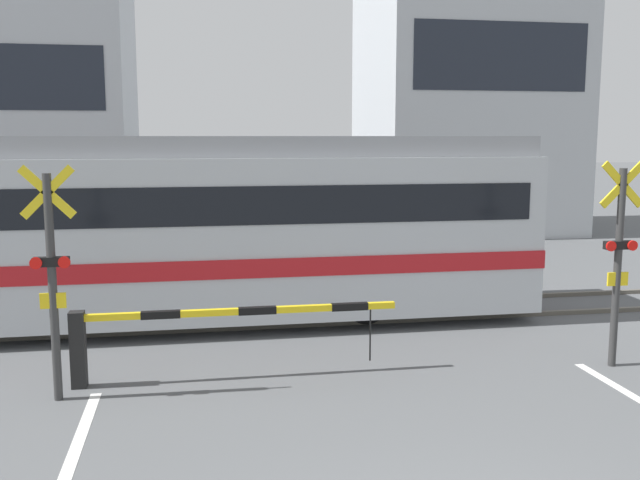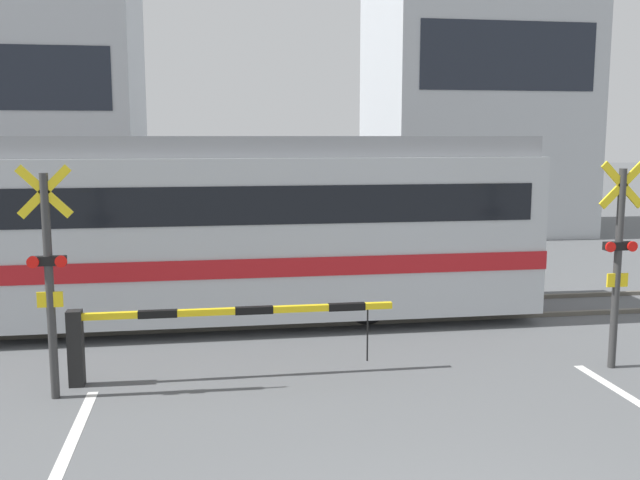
# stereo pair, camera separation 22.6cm
# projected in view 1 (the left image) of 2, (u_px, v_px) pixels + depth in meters

# --- Properties ---
(rail_track_near) EXTENTS (50.00, 0.10, 0.08)m
(rail_track_near) POSITION_uv_depth(u_px,v_px,m) (318.00, 324.00, 12.78)
(rail_track_near) COLOR #5B564C
(rail_track_near) RESTS_ON ground_plane
(rail_track_far) EXTENTS (50.00, 0.10, 0.08)m
(rail_track_far) POSITION_uv_depth(u_px,v_px,m) (305.00, 305.00, 14.18)
(rail_track_far) COLOR #5B564C
(rail_track_far) RESTS_ON ground_plane
(commuter_train) EXTENTS (16.30, 2.74, 3.38)m
(commuter_train) POSITION_uv_depth(u_px,v_px,m) (78.00, 227.00, 12.51)
(commuter_train) COLOR #B7BCC1
(commuter_train) RESTS_ON ground_plane
(crossing_barrier_near) EXTENTS (4.51, 0.20, 1.05)m
(crossing_barrier_near) POSITION_uv_depth(u_px,v_px,m) (174.00, 328.00, 9.79)
(crossing_barrier_near) COLOR black
(crossing_barrier_near) RESTS_ON ground_plane
(crossing_barrier_far) EXTENTS (4.51, 0.20, 1.05)m
(crossing_barrier_far) POSITION_uv_depth(u_px,v_px,m) (398.00, 251.00, 16.31)
(crossing_barrier_far) COLOR black
(crossing_barrier_far) RESTS_ON ground_plane
(crossing_signal_left) EXTENTS (0.68, 0.15, 3.03)m
(crossing_signal_left) POSITION_uv_depth(u_px,v_px,m) (52.00, 273.00, 8.98)
(crossing_signal_left) COLOR #333333
(crossing_signal_left) RESTS_ON ground_plane
(crossing_signal_right) EXTENTS (0.68, 0.15, 3.03)m
(crossing_signal_right) POSITION_uv_depth(u_px,v_px,m) (618.00, 255.00, 10.35)
(crossing_signal_right) COLOR #333333
(crossing_signal_right) RESTS_ON ground_plane
(pedestrian) EXTENTS (0.38, 0.23, 1.74)m
(pedestrian) POSITION_uv_depth(u_px,v_px,m) (246.00, 230.00, 18.16)
(pedestrian) COLOR #33384C
(pedestrian) RESTS_ON ground_plane
(building_left_of_street) EXTENTS (5.93, 6.13, 9.12)m
(building_left_of_street) POSITION_uv_depth(u_px,v_px,m) (37.00, 99.00, 22.95)
(building_left_of_street) COLOR #B2B7BC
(building_left_of_street) RESTS_ON ground_plane
(building_right_of_street) EXTENTS (6.86, 6.13, 10.66)m
(building_right_of_street) POSITION_uv_depth(u_px,v_px,m) (465.00, 81.00, 25.37)
(building_right_of_street) COLOR #B2B7BC
(building_right_of_street) RESTS_ON ground_plane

